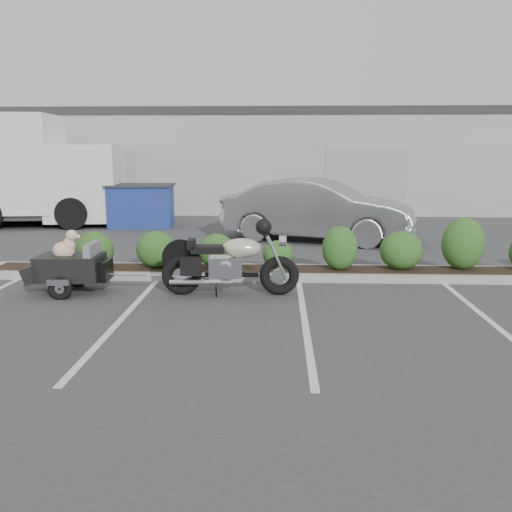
{
  "coord_description": "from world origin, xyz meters",
  "views": [
    {
      "loc": [
        0.81,
        -8.2,
        2.47
      ],
      "look_at": [
        0.44,
        0.47,
        0.75
      ],
      "focal_mm": 38.0,
      "sensor_mm": 36.0,
      "label": 1
    }
  ],
  "objects_px": {
    "sedan": "(318,210)",
    "dumpster": "(141,205)",
    "motorcycle": "(230,264)",
    "pet_trailer": "(70,266)",
    "delivery_truck": "(5,173)"
  },
  "relations": [
    {
      "from": "sedan",
      "to": "dumpster",
      "type": "bearing_deg",
      "value": 82.43
    },
    {
      "from": "motorcycle",
      "to": "pet_trailer",
      "type": "height_order",
      "value": "motorcycle"
    },
    {
      "from": "motorcycle",
      "to": "dumpster",
      "type": "distance_m",
      "value": 8.99
    },
    {
      "from": "motorcycle",
      "to": "dumpster",
      "type": "bearing_deg",
      "value": 111.58
    },
    {
      "from": "dumpster",
      "to": "delivery_truck",
      "type": "height_order",
      "value": "delivery_truck"
    },
    {
      "from": "pet_trailer",
      "to": "dumpster",
      "type": "xyz_separation_m",
      "value": [
        -0.81,
        8.22,
        0.22
      ]
    },
    {
      "from": "motorcycle",
      "to": "pet_trailer",
      "type": "distance_m",
      "value": 2.79
    },
    {
      "from": "delivery_truck",
      "to": "motorcycle",
      "type": "bearing_deg",
      "value": -52.79
    },
    {
      "from": "sedan",
      "to": "delivery_truck",
      "type": "relative_size",
      "value": 0.64
    },
    {
      "from": "sedan",
      "to": "dumpster",
      "type": "height_order",
      "value": "sedan"
    },
    {
      "from": "motorcycle",
      "to": "pet_trailer",
      "type": "relative_size",
      "value": 1.26
    },
    {
      "from": "motorcycle",
      "to": "delivery_truck",
      "type": "height_order",
      "value": "delivery_truck"
    },
    {
      "from": "sedan",
      "to": "delivery_truck",
      "type": "distance_m",
      "value": 10.39
    },
    {
      "from": "delivery_truck",
      "to": "sedan",
      "type": "bearing_deg",
      "value": -21.96
    },
    {
      "from": "dumpster",
      "to": "delivery_truck",
      "type": "distance_m",
      "value": 4.62
    }
  ]
}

